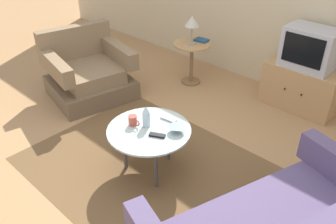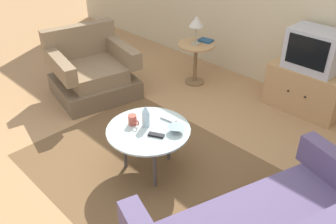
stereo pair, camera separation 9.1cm
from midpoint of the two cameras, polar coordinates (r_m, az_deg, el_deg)
ground_plane at (r=3.61m, az=-2.66°, el=-7.99°), size 16.00×16.00×0.00m
area_rug at (r=3.53m, az=-2.20°, el=-9.10°), size 2.39×1.81×0.00m
armchair at (r=4.77m, az=-11.61°, el=6.16°), size 1.10×1.14×0.85m
coffee_table at (r=3.26m, az=-2.35°, el=-3.39°), size 0.77×0.77×0.48m
side_table at (r=4.91m, az=5.01°, el=9.12°), size 0.50×0.50×0.58m
tv_stand at (r=4.65m, az=21.80°, el=3.45°), size 0.89×0.48×0.55m
television at (r=4.44m, az=23.06°, el=9.19°), size 0.58×0.40×0.47m
table_lamp at (r=4.74m, az=5.16°, el=14.17°), size 0.20×0.20×0.38m
vase at (r=3.23m, az=-2.79°, el=-0.72°), size 0.07×0.07×0.21m
mug at (r=3.28m, az=-4.90°, el=-1.29°), size 0.13×0.08×0.10m
bowl at (r=3.18m, az=2.16°, el=-2.77°), size 0.15×0.15×0.06m
tv_remote_dark at (r=3.14m, az=-1.08°, el=-3.74°), size 0.15×0.11×0.02m
tv_remote_silver at (r=3.35m, az=0.86°, el=-1.19°), size 0.16×0.07×0.02m
book at (r=4.94m, az=6.64°, el=11.37°), size 0.20×0.16×0.03m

